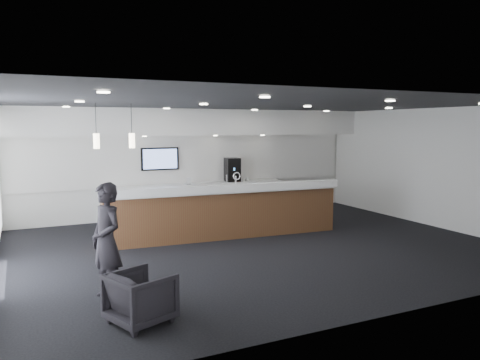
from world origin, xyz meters
name	(u,v)px	position (x,y,z in m)	size (l,w,h in m)	color
ground	(258,246)	(0.00, 0.00, 0.00)	(10.00, 10.00, 0.00)	black
ceiling	(258,104)	(0.00, 0.00, 3.00)	(10.00, 8.00, 0.02)	black
back_wall	(193,163)	(0.00, 4.00, 1.50)	(10.00, 0.02, 3.00)	silver
right_wall	(432,167)	(5.00, 0.00, 1.50)	(0.02, 8.00, 3.00)	silver
soffit_bulkhead	(198,122)	(0.00, 3.55, 2.65)	(10.00, 0.90, 0.70)	white
alcove_panel	(194,159)	(0.00, 3.97, 1.60)	(9.80, 0.06, 1.40)	white
back_credenza	(198,200)	(0.00, 3.64, 0.48)	(5.06, 0.66, 0.95)	#92969A
wall_tv	(160,159)	(-1.00, 3.91, 1.65)	(1.05, 0.08, 0.62)	black
pendant_left	(134,141)	(-2.40, 0.80, 2.25)	(0.12, 0.12, 0.30)	#FFECC6
pendant_right	(98,141)	(-3.10, 0.80, 2.25)	(0.12, 0.12, 0.30)	#FFECC6
ceiling_can_lights	(258,105)	(0.00, 0.00, 2.97)	(7.00, 5.00, 0.02)	#ECE8CF
service_counter	(223,212)	(-0.29, 1.15, 0.57)	(5.55, 1.30, 1.49)	brown
coffee_machine	(232,170)	(1.07, 3.65, 1.29)	(0.43, 0.54, 0.68)	black
info_sign_left	(189,181)	(-0.30, 3.54, 1.04)	(0.14, 0.02, 0.19)	silver
info_sign_right	(229,178)	(0.92, 3.55, 1.05)	(0.16, 0.02, 0.21)	silver
armchair	(141,298)	(-3.17, -2.79, 0.34)	(0.72, 0.75, 0.68)	black
lounge_guest	(107,241)	(-3.39, -1.69, 0.86)	(0.63, 0.41, 1.73)	black
cup_0	(248,179)	(1.52, 3.55, 1.00)	(0.11, 0.11, 0.10)	white
cup_1	(244,179)	(1.38, 3.55, 1.00)	(0.11, 0.11, 0.10)	white
cup_2	(239,180)	(1.24, 3.55, 1.00)	(0.11, 0.11, 0.10)	white
cup_3	(235,180)	(1.10, 3.55, 1.00)	(0.11, 0.11, 0.10)	white
cup_4	(230,180)	(0.96, 3.55, 1.00)	(0.11, 0.11, 0.10)	white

